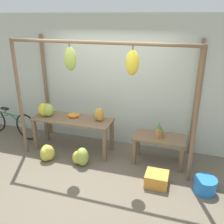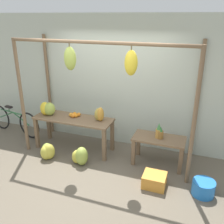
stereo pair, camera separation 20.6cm
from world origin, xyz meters
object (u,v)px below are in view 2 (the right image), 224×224
Objects in this scene: banana_pile_on_table at (48,109)px; papaya_pile at (100,115)px; pineapple_cluster at (159,132)px; fruit_crate_white at (154,180)px; banana_pile_ground_left at (48,151)px; orange_pile at (74,115)px; banana_pile_ground_right at (80,156)px; blue_bucket at (203,188)px; parked_bicycle at (14,120)px.

papaya_pile is at bearing 5.03° from banana_pile_on_table.
pineapple_cluster is 0.92m from fruit_crate_white.
banana_pile_on_table is 2.68m from fruit_crate_white.
banana_pile_ground_left is 1.08× the size of fruit_crate_white.
banana_pile_ground_left is at bearing -118.34° from orange_pile.
orange_pile reaches higher than banana_pile_ground_right.
fruit_crate_white is 0.79m from blue_bucket.
banana_pile_ground_right is 0.25× the size of parked_bicycle.
orange_pile is 0.54× the size of banana_pile_ground_left.
banana_pile_on_table is 0.96× the size of blue_bucket.
papaya_pile is at bearing 161.99° from blue_bucket.
blue_bucket is at bearing 4.27° from fruit_crate_white.
pineapple_cluster is at bearing -0.91° from orange_pile.
pineapple_cluster is 1.22m from blue_bucket.
orange_pile is 2.15m from fruit_crate_white.
banana_pile_ground_right is at bearing 177.10° from blue_bucket.
banana_pile_ground_right is at bearing -54.48° from orange_pile.
banana_pile_ground_left is at bearing -146.50° from papaya_pile.
banana_pile_on_table is 1.17m from papaya_pile.
parked_bicycle is (-1.75, 0.13, -0.44)m from orange_pile.
parked_bicycle reaches higher than banana_pile_ground_left.
blue_bucket is at bearing -2.90° from banana_pile_ground_right.
orange_pile is at bearing 61.66° from banana_pile_ground_left.
banana_pile_ground_left is (0.25, -0.50, -0.72)m from banana_pile_on_table.
fruit_crate_white is 0.23× the size of parked_bicycle.
parked_bicycle is 5.62× the size of papaya_pile.
pineapple_cluster is 2.29m from banana_pile_ground_left.
blue_bucket is (2.70, -0.68, -0.65)m from orange_pile.
banana_pile_ground_left is at bearing -165.10° from pineapple_cluster.
banana_pile_on_table is 0.60m from orange_pile.
orange_pile reaches higher than banana_pile_ground_left.
parked_bicycle is at bearing 166.58° from fruit_crate_white.
fruit_crate_white is at bearing -14.49° from banana_pile_on_table.
parked_bicycle is (-4.45, 0.81, 0.21)m from blue_bucket.
blue_bucket is 0.22× the size of parked_bicycle.
pineapple_cluster is (1.83, -0.03, -0.09)m from orange_pile.
banana_pile_on_table is at bearing -170.23° from orange_pile.
papaya_pile reaches higher than pineapple_cluster.
parked_bicycle is (-1.43, 0.73, 0.18)m from banana_pile_ground_left.
banana_pile_on_table is at bearing -178.32° from pineapple_cluster.
blue_bucket is 2.34m from papaya_pile.
papaya_pile is at bearing 0.30° from orange_pile.
banana_pile_ground_left is (-0.32, -0.60, -0.62)m from orange_pile.
papaya_pile is at bearing 150.50° from fruit_crate_white.
pineapple_cluster is at bearing 143.13° from blue_bucket.
parked_bicycle is at bearing 176.88° from papaya_pile.
banana_pile_ground_left is at bearing -63.09° from banana_pile_on_table.
blue_bucket is at bearing -10.36° from parked_bicycle.
pineapple_cluster reaches higher than banana_pile_ground_left.
banana_pile_ground_right is at bearing -17.93° from parked_bicycle.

